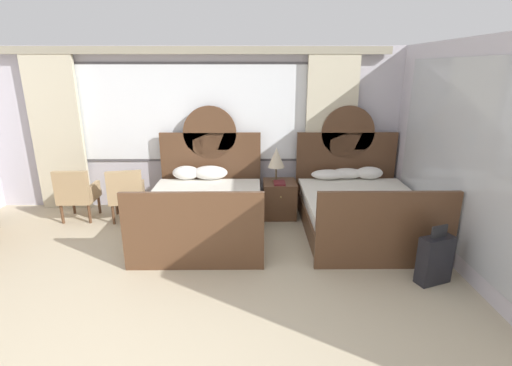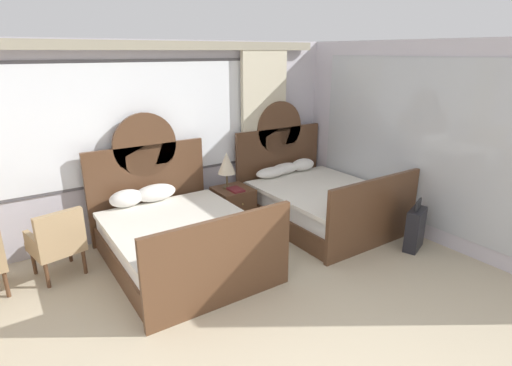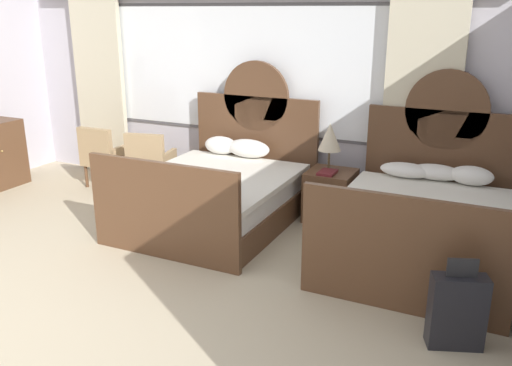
{
  "view_description": "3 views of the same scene",
  "coord_description": "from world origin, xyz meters",
  "px_view_note": "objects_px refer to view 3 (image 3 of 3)",
  "views": [
    {
      "loc": [
        0.97,
        -2.19,
        2.37
      ],
      "look_at": [
        1.02,
        2.86,
        0.8
      ],
      "focal_mm": 26.31,
      "sensor_mm": 36.0,
      "label": 1
    },
    {
      "loc": [
        -1.46,
        -1.29,
        2.55
      ],
      "look_at": [
        1.35,
        2.9,
        0.88
      ],
      "focal_mm": 28.08,
      "sensor_mm": 36.0,
      "label": 2
    },
    {
      "loc": [
        3.2,
        -2.15,
        2.37
      ],
      "look_at": [
        1.09,
        2.28,
        0.79
      ],
      "focal_mm": 37.97,
      "sensor_mm": 36.0,
      "label": 3
    }
  ],
  "objects_px": {
    "book_on_nightstand": "(327,172)",
    "armchair_by_window_centre": "(103,154)",
    "bed_near_window": "(219,192)",
    "bed_near_mirror": "(423,224)",
    "nightstand_between_beds": "(330,195)",
    "table_lamp_on_nightstand": "(330,137)",
    "armchair_by_window_left": "(150,161)",
    "suitcase_on_floor": "(457,311)"
  },
  "relations": [
    {
      "from": "armchair_by_window_left",
      "to": "armchair_by_window_centre",
      "type": "distance_m",
      "value": 0.78
    },
    {
      "from": "armchair_by_window_left",
      "to": "bed_near_mirror",
      "type": "bearing_deg",
      "value": -7.3
    },
    {
      "from": "bed_near_mirror",
      "to": "nightstand_between_beds",
      "type": "relative_size",
      "value": 3.68
    },
    {
      "from": "nightstand_between_beds",
      "to": "armchair_by_window_left",
      "type": "bearing_deg",
      "value": -176.7
    },
    {
      "from": "armchair_by_window_left",
      "to": "bed_near_window",
      "type": "bearing_deg",
      "value": -19.73
    },
    {
      "from": "armchair_by_window_centre",
      "to": "nightstand_between_beds",
      "type": "bearing_deg",
      "value": 2.53
    },
    {
      "from": "bed_near_mirror",
      "to": "armchair_by_window_left",
      "type": "bearing_deg",
      "value": 172.7
    },
    {
      "from": "bed_near_window",
      "to": "book_on_nightstand",
      "type": "distance_m",
      "value": 1.27
    },
    {
      "from": "bed_near_mirror",
      "to": "armchair_by_window_centre",
      "type": "distance_m",
      "value": 4.41
    },
    {
      "from": "bed_near_mirror",
      "to": "armchair_by_window_centre",
      "type": "height_order",
      "value": "bed_near_mirror"
    },
    {
      "from": "bed_near_mirror",
      "to": "table_lamp_on_nightstand",
      "type": "distance_m",
      "value": 1.51
    },
    {
      "from": "bed_near_window",
      "to": "bed_near_mirror",
      "type": "distance_m",
      "value": 2.3
    },
    {
      "from": "nightstand_between_beds",
      "to": "suitcase_on_floor",
      "type": "distance_m",
      "value": 2.6
    },
    {
      "from": "bed_near_mirror",
      "to": "suitcase_on_floor",
      "type": "height_order",
      "value": "bed_near_mirror"
    },
    {
      "from": "nightstand_between_beds",
      "to": "table_lamp_on_nightstand",
      "type": "height_order",
      "value": "table_lamp_on_nightstand"
    },
    {
      "from": "bed_near_window",
      "to": "suitcase_on_floor",
      "type": "distance_m",
      "value": 3.12
    },
    {
      "from": "armchair_by_window_centre",
      "to": "suitcase_on_floor",
      "type": "bearing_deg",
      "value": -21.28
    },
    {
      "from": "bed_near_mirror",
      "to": "nightstand_between_beds",
      "type": "bearing_deg",
      "value": 152.35
    },
    {
      "from": "armchair_by_window_centre",
      "to": "suitcase_on_floor",
      "type": "distance_m",
      "value": 5.21
    },
    {
      "from": "armchair_by_window_centre",
      "to": "suitcase_on_floor",
      "type": "xyz_separation_m",
      "value": [
        4.85,
        -1.89,
        -0.18
      ]
    },
    {
      "from": "table_lamp_on_nightstand",
      "to": "book_on_nightstand",
      "type": "relative_size",
      "value": 2.11
    },
    {
      "from": "bed_near_window",
      "to": "bed_near_mirror",
      "type": "bearing_deg",
      "value": 0.08
    },
    {
      "from": "book_on_nightstand",
      "to": "armchair_by_window_left",
      "type": "bearing_deg",
      "value": -179.16
    },
    {
      "from": "armchair_by_window_left",
      "to": "armchair_by_window_centre",
      "type": "relative_size",
      "value": 1.0
    },
    {
      "from": "table_lamp_on_nightstand",
      "to": "bed_near_window",
      "type": "bearing_deg",
      "value": -148.28
    },
    {
      "from": "nightstand_between_beds",
      "to": "book_on_nightstand",
      "type": "relative_size",
      "value": 2.26
    },
    {
      "from": "table_lamp_on_nightstand",
      "to": "suitcase_on_floor",
      "type": "xyz_separation_m",
      "value": [
        1.68,
        -2.11,
        -0.68
      ]
    },
    {
      "from": "table_lamp_on_nightstand",
      "to": "armchair_by_window_centre",
      "type": "distance_m",
      "value": 3.22
    },
    {
      "from": "bed_near_window",
      "to": "suitcase_on_floor",
      "type": "xyz_separation_m",
      "value": [
        2.77,
        -1.43,
        -0.07
      ]
    },
    {
      "from": "bed_near_mirror",
      "to": "book_on_nightstand",
      "type": "relative_size",
      "value": 8.33
    },
    {
      "from": "table_lamp_on_nightstand",
      "to": "book_on_nightstand",
      "type": "bearing_deg",
      "value": -76.0
    },
    {
      "from": "book_on_nightstand",
      "to": "suitcase_on_floor",
      "type": "distance_m",
      "value": 2.55
    },
    {
      "from": "armchair_by_window_centre",
      "to": "bed_near_mirror",
      "type": "bearing_deg",
      "value": -5.98
    },
    {
      "from": "bed_near_window",
      "to": "nightstand_between_beds",
      "type": "bearing_deg",
      "value": 27.68
    },
    {
      "from": "bed_near_mirror",
      "to": "armchair_by_window_left",
      "type": "height_order",
      "value": "bed_near_mirror"
    },
    {
      "from": "book_on_nightstand",
      "to": "armchair_by_window_centre",
      "type": "bearing_deg",
      "value": -179.34
    },
    {
      "from": "bed_near_mirror",
      "to": "armchair_by_window_centre",
      "type": "relative_size",
      "value": 2.54
    },
    {
      "from": "bed_near_mirror",
      "to": "suitcase_on_floor",
      "type": "xyz_separation_m",
      "value": [
        0.47,
        -1.43,
        -0.07
      ]
    },
    {
      "from": "nightstand_between_beds",
      "to": "book_on_nightstand",
      "type": "height_order",
      "value": "book_on_nightstand"
    },
    {
      "from": "table_lamp_on_nightstand",
      "to": "book_on_nightstand",
      "type": "xyz_separation_m",
      "value": [
        0.04,
        -0.18,
        -0.36
      ]
    },
    {
      "from": "nightstand_between_beds",
      "to": "bed_near_window",
      "type": "bearing_deg",
      "value": -152.32
    },
    {
      "from": "book_on_nightstand",
      "to": "armchair_by_window_centre",
      "type": "distance_m",
      "value": 3.22
    }
  ]
}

